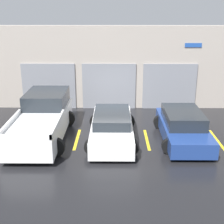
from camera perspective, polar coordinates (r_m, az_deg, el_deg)
ground_plane at (r=15.05m, az=0.03°, el=-2.76°), size 28.00×28.00×0.00m
shophouse_building at (r=17.60m, az=0.10°, el=8.01°), size 15.71×0.68×4.55m
pickup_truck at (r=14.01m, az=-12.61°, el=-1.28°), size 2.52×5.22×1.77m
sedan_white at (r=13.48m, az=-0.02°, el=-2.74°), size 2.15×4.63×1.21m
sedan_side at (r=13.79m, az=12.80°, el=-2.62°), size 2.18×4.38×1.29m
parking_stripe_far_left at (r=14.46m, az=-18.57°, el=-4.70°), size 0.12×2.20×0.01m
parking_stripe_left at (r=13.78m, az=-6.41°, el=-4.97°), size 0.12×2.20×0.01m
parking_stripe_centre at (r=13.75m, az=6.39°, el=-5.02°), size 0.12×2.20×0.01m
parking_stripe_right at (r=14.39m, az=18.63°, el=-4.83°), size 0.12×2.20×0.01m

